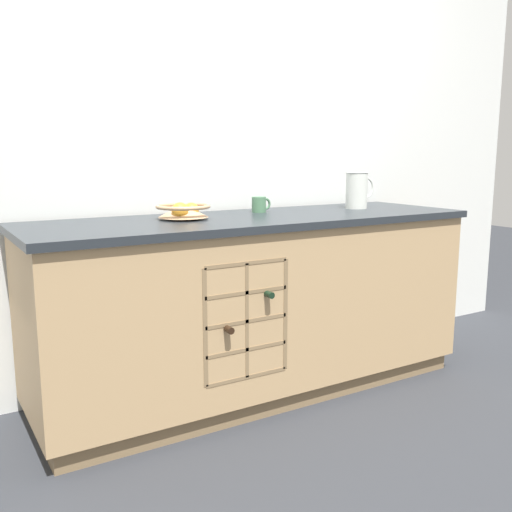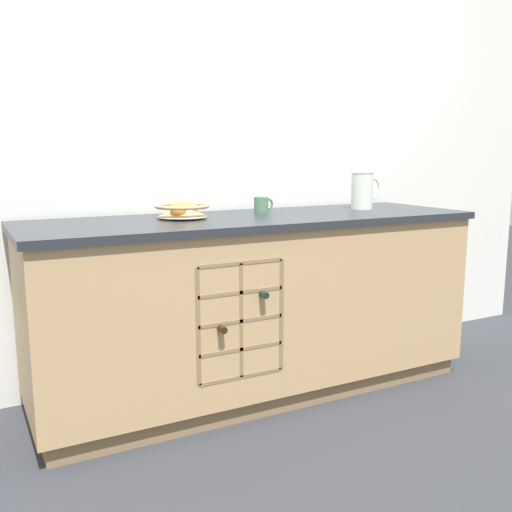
{
  "view_description": "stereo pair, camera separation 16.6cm",
  "coord_description": "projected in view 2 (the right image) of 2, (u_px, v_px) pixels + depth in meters",
  "views": [
    {
      "loc": [
        -1.43,
        -2.35,
        1.19
      ],
      "look_at": [
        0.0,
        0.0,
        0.69
      ],
      "focal_mm": 40.0,
      "sensor_mm": 36.0,
      "label": 1
    },
    {
      "loc": [
        -1.28,
        -2.43,
        1.19
      ],
      "look_at": [
        0.0,
        0.0,
        0.69
      ],
      "focal_mm": 40.0,
      "sensor_mm": 36.0,
      "label": 2
    }
  ],
  "objects": [
    {
      "name": "kitchen_island",
      "position": [
        256.0,
        304.0,
        2.83
      ],
      "size": [
        2.22,
        0.71,
        0.89
      ],
      "color": "olive",
      "rests_on": "ground_plane"
    },
    {
      "name": "fruit_bowl",
      "position": [
        182.0,
        210.0,
        2.64
      ],
      "size": [
        0.25,
        0.25,
        0.08
      ],
      "color": "tan",
      "rests_on": "kitchen_island"
    },
    {
      "name": "back_wall",
      "position": [
        222.0,
        137.0,
        3.04
      ],
      "size": [
        4.58,
        0.06,
        2.55
      ],
      "primitive_type": "cube",
      "color": "silver",
      "rests_on": "ground_plane"
    },
    {
      "name": "white_pitcher",
      "position": [
        363.0,
        190.0,
        3.11
      ],
      "size": [
        0.19,
        0.12,
        0.2
      ],
      "color": "silver",
      "rests_on": "kitchen_island"
    },
    {
      "name": "ground_plane",
      "position": [
        256.0,
        389.0,
        2.92
      ],
      "size": [
        14.0,
        14.0,
        0.0
      ],
      "primitive_type": "plane",
      "color": "#2D3035"
    },
    {
      "name": "ceramic_mug",
      "position": [
        262.0,
        205.0,
        2.94
      ],
      "size": [
        0.11,
        0.07,
        0.08
      ],
      "color": "#4C7A56",
      "rests_on": "kitchen_island"
    }
  ]
}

